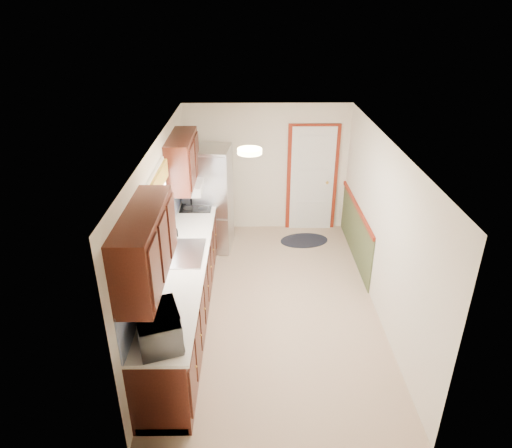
{
  "coord_description": "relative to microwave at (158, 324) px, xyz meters",
  "views": [
    {
      "loc": [
        -0.28,
        -5.53,
        3.99
      ],
      "look_at": [
        -0.22,
        0.27,
        1.15
      ],
      "focal_mm": 32.0,
      "sensor_mm": 36.0,
      "label": 1
    }
  ],
  "objects": [
    {
      "name": "back_wall_trim",
      "position": [
        2.19,
        4.16,
        -0.26
      ],
      "size": [
        1.12,
        2.3,
        2.08
      ],
      "color": "maroon",
      "rests_on": "ground"
    },
    {
      "name": "cooktop",
      "position": [
        0.01,
        3.35,
        -0.19
      ],
      "size": [
        0.51,
        0.61,
        0.02
      ],
      "primitive_type": "cube",
      "color": "black",
      "rests_on": "kitchen_run"
    },
    {
      "name": "kitchen_run",
      "position": [
        -0.04,
        1.66,
        -0.34
      ],
      "size": [
        0.63,
        4.0,
        2.2
      ],
      "color": "#3A140D",
      "rests_on": "ground"
    },
    {
      "name": "ceiling_fixture",
      "position": [
        0.9,
        1.75,
        1.21
      ],
      "size": [
        0.3,
        0.3,
        0.06
      ],
      "primitive_type": "cylinder",
      "color": "#FFD88C",
      "rests_on": "room_shell"
    },
    {
      "name": "rug",
      "position": [
        1.89,
        3.85,
        -1.14
      ],
      "size": [
        0.96,
        0.7,
        0.01
      ],
      "primitive_type": "ellipsoid",
      "rotation": [
        0.0,
        0.0,
        0.15
      ],
      "color": "black",
      "rests_on": "ground"
    },
    {
      "name": "refrigerator",
      "position": [
        0.18,
        3.7,
        -0.23
      ],
      "size": [
        0.83,
        0.8,
        1.82
      ],
      "rotation": [
        0.0,
        0.0,
        -0.1
      ],
      "color": "#B7B7BC",
      "rests_on": "ground"
    },
    {
      "name": "microwave",
      "position": [
        0.0,
        0.0,
        0.0
      ],
      "size": [
        0.51,
        0.68,
        0.41
      ],
      "primitive_type": "imported",
      "rotation": [
        0.0,
        0.0,
        1.9
      ],
      "color": "white",
      "rests_on": "kitchen_run"
    },
    {
      "name": "room_shell",
      "position": [
        1.2,
        1.95,
        0.05
      ],
      "size": [
        3.2,
        5.2,
        2.52
      ],
      "color": "tan",
      "rests_on": "ground"
    }
  ]
}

